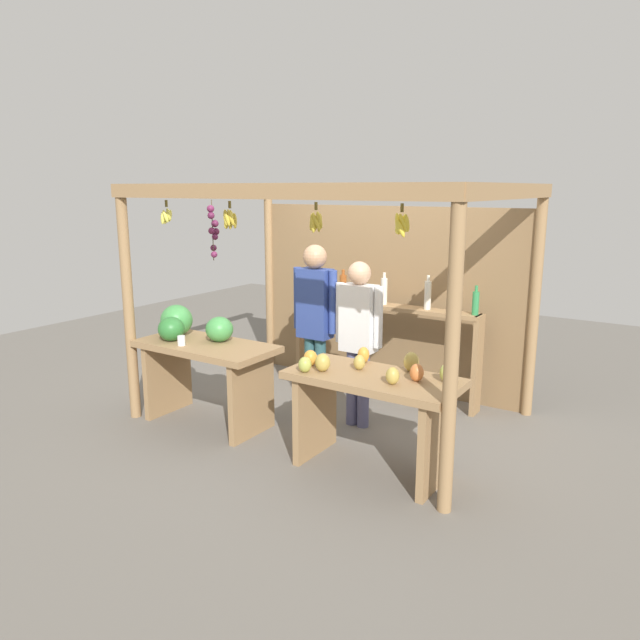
% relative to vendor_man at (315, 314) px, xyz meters
% --- Properties ---
extents(ground_plane, '(12.00, 12.00, 0.00)m').
position_rel_vendor_man_xyz_m(ground_plane, '(0.16, 0.06, -1.01)').
color(ground_plane, slate).
rests_on(ground_plane, ground).
extents(market_stall, '(3.32, 2.27, 2.23)m').
position_rel_vendor_man_xyz_m(market_stall, '(0.15, 0.55, 0.31)').
color(market_stall, '#99754C').
rests_on(market_stall, ground).
extents(fruit_counter_left, '(1.34, 0.64, 1.09)m').
position_rel_vendor_man_xyz_m(fruit_counter_left, '(-0.83, -0.73, -0.32)').
color(fruit_counter_left, '#99754C').
rests_on(fruit_counter_left, ground).
extents(fruit_counter_right, '(1.34, 0.65, 0.94)m').
position_rel_vendor_man_xyz_m(fruit_counter_right, '(1.03, -0.74, -0.42)').
color(fruit_counter_right, '#99754C').
rests_on(fruit_counter_right, ground).
extents(bottle_shelf_unit, '(2.13, 0.22, 1.35)m').
position_rel_vendor_man_xyz_m(bottle_shelf_unit, '(0.27, 0.87, -0.22)').
color(bottle_shelf_unit, '#99754C').
rests_on(bottle_shelf_unit, ground).
extents(vendor_man, '(0.48, 0.23, 1.68)m').
position_rel_vendor_man_xyz_m(vendor_man, '(0.00, 0.00, 0.00)').
color(vendor_man, '#2D575D').
rests_on(vendor_man, ground).
extents(vendor_woman, '(0.48, 0.21, 1.56)m').
position_rel_vendor_man_xyz_m(vendor_woman, '(0.49, -0.02, -0.09)').
color(vendor_woman, '#52537B').
rests_on(vendor_woman, ground).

